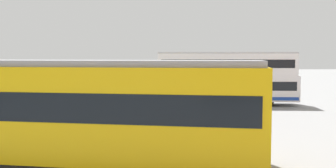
# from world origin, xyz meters

# --- Properties ---
(ground_plane) EXTENTS (160.00, 160.00, 0.00)m
(ground_plane) POSITION_xyz_m (0.00, 0.00, 0.00)
(ground_plane) COLOR gray
(double_decker_bus) EXTENTS (10.48, 3.37, 3.90)m
(double_decker_bus) POSITION_xyz_m (-3.30, -1.75, 2.00)
(double_decker_bus) COLOR white
(double_decker_bus) RESTS_ON ground
(tram_yellow) EXTENTS (12.79, 5.04, 3.49)m
(tram_yellow) POSITION_xyz_m (4.68, 14.04, 1.81)
(tram_yellow) COLOR #E5B70C
(tram_yellow) RESTS_ON ground
(pedestrian_near_railing) EXTENTS (0.41, 0.41, 1.71)m
(pedestrian_near_railing) POSITION_xyz_m (2.55, 4.45, 0.98)
(pedestrian_near_railing) COLOR #4C3F2D
(pedestrian_near_railing) RESTS_ON ground
(pedestrian_crossing) EXTENTS (0.45, 0.45, 1.60)m
(pedestrian_crossing) POSITION_xyz_m (-0.26, 6.73, 0.92)
(pedestrian_crossing) COLOR black
(pedestrian_crossing) RESTS_ON ground
(pedestrian_railing) EXTENTS (6.48, 0.96, 1.08)m
(pedestrian_railing) POSITION_xyz_m (5.72, 4.56, 0.73)
(pedestrian_railing) COLOR gray
(pedestrian_railing) RESTS_ON ground
(info_sign) EXTENTS (1.23, 0.22, 2.30)m
(info_sign) POSITION_xyz_m (9.44, 5.11, 1.61)
(info_sign) COLOR slate
(info_sign) RESTS_ON ground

